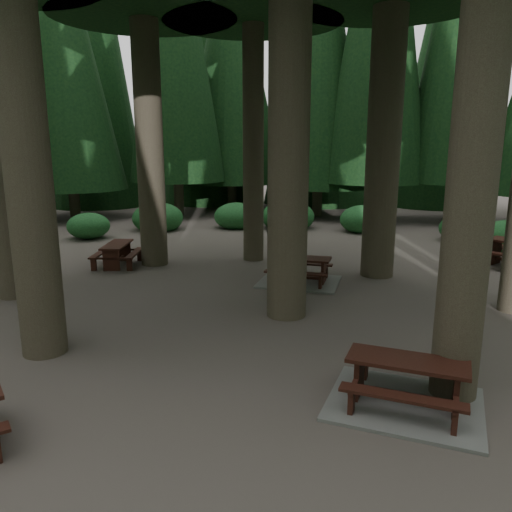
% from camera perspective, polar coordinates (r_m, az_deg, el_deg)
% --- Properties ---
extents(ground, '(80.00, 80.00, 0.00)m').
position_cam_1_polar(ground, '(10.92, -0.89, -6.64)').
color(ground, '#554C45').
rests_on(ground, ground).
extents(picnic_table_a, '(2.21, 1.87, 0.71)m').
position_cam_1_polar(picnic_table_a, '(7.56, 16.71, -14.55)').
color(picnic_table_a, gray).
rests_on(picnic_table_a, ground).
extents(picnic_table_b, '(1.66, 1.86, 0.68)m').
position_cam_1_polar(picnic_table_b, '(15.59, -15.58, 0.54)').
color(picnic_table_b, '#33150F').
rests_on(picnic_table_b, ground).
extents(picnic_table_c, '(2.11, 1.76, 0.70)m').
position_cam_1_polar(picnic_table_c, '(13.27, 4.97, -2.12)').
color(picnic_table_c, gray).
rests_on(picnic_table_c, ground).
extents(shrub_ring, '(23.86, 24.64, 1.49)m').
position_cam_1_polar(shrub_ring, '(11.29, 3.71, -3.86)').
color(shrub_ring, '#1D5526').
rests_on(shrub_ring, ground).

